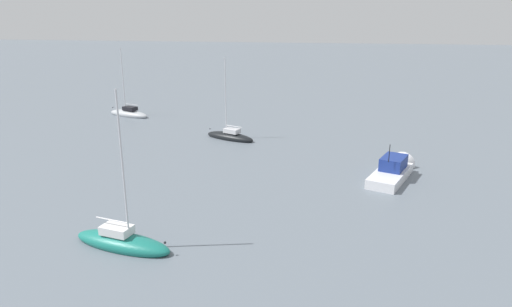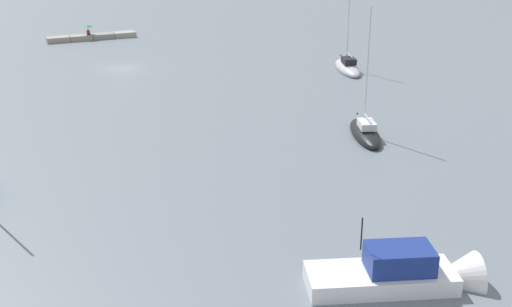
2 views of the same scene
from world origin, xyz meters
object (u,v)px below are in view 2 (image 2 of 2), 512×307
at_px(motorboat_white_near, 408,276).
at_px(person_seated_maroon_left, 88,33).
at_px(sailboat_grey_far, 348,67).
at_px(umbrella_open_green, 88,26).
at_px(sailboat_black_mid, 365,132).

bearing_deg(motorboat_white_near, person_seated_maroon_left, -159.22).
relative_size(person_seated_maroon_left, sailboat_grey_far, 0.07).
bearing_deg(sailboat_grey_far, umbrella_open_green, 145.73).
xyz_separation_m(umbrella_open_green, sailboat_black_mid, (-12.11, 46.94, -1.44)).
relative_size(person_seated_maroon_left, motorboat_white_near, 0.09).
bearing_deg(sailboat_black_mid, umbrella_open_green, 124.93).
distance_m(sailboat_grey_far, motorboat_white_near, 41.97).
height_order(sailboat_black_mid, sailboat_grey_far, sailboat_grey_far).
xyz_separation_m(sailboat_grey_far, motorboat_white_near, (19.40, 37.22, 0.12)).
height_order(person_seated_maroon_left, sailboat_black_mid, sailboat_black_mid).
bearing_deg(umbrella_open_green, person_seated_maroon_left, 91.53).
relative_size(person_seated_maroon_left, umbrella_open_green, 0.57).
bearing_deg(sailboat_black_mid, sailboat_grey_far, 82.74).
relative_size(umbrella_open_green, sailboat_grey_far, 0.12).
distance_m(sailboat_black_mid, motorboat_white_near, 20.88).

